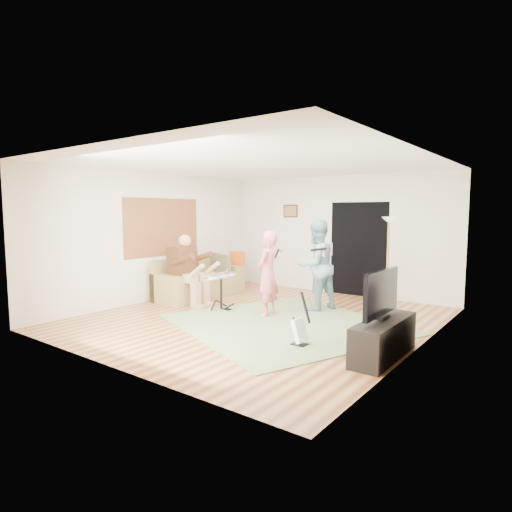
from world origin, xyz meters
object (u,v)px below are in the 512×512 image
Objects in this scene: guitar_spare at (300,330)px; tv_cabinet at (384,339)px; dining_chair at (235,277)px; television at (381,293)px; sofa at (197,284)px; singer at (268,274)px; drum_kit at (221,294)px; guitarist at (316,265)px; torchiere_lamp at (388,246)px.

tv_cabinet is (1.12, 0.23, 0.03)m from guitar_spare.
dining_chair is 5.15m from television.
singer is (2.29, -0.50, 0.49)m from sofa.
drum_kit is at bearing 167.45° from tv_cabinet.
drum_kit is at bearing -32.44° from guitarist.
sofa is at bearing 163.23° from television.
singer is at bearing -50.54° from dining_chair.
torchiere_lamp is at bearing 109.26° from tv_cabinet.
guitar_spare is 1.26m from television.
torchiere_lamp reaches higher than guitarist.
singer is at bearing -12.30° from sofa.
torchiere_lamp is at bearing -6.24° from dining_chair.
guitarist is 1.24× the size of tv_cabinet.
sofa is at bearing 155.66° from guitar_spare.
guitar_spare is (0.91, -2.09, -0.64)m from guitarist.
torchiere_lamp is 1.91× the size of dining_chair.
drum_kit is 0.75× the size of dining_chair.
sofa is 4.04m from guitar_spare.
guitarist is at bearing 113.46° from guitar_spare.
dining_chair reaches higher than guitar_spare.
sofa reaches higher than drum_kit.
sofa is 1.22× the size of guitarist.
tv_cabinet is at bearing -70.74° from torchiere_lamp.
drum_kit is at bearing 156.96° from guitar_spare.
torchiere_lamp is (1.00, 1.07, 0.36)m from guitarist.
dining_chair is 0.89× the size of television.
television is (4.50, -2.46, 0.52)m from dining_chair.
tv_cabinet is at bearing 58.55° from singer.
tv_cabinet is 1.34× the size of television.
dining_chair is 5.17m from tv_cabinet.
torchiere_lamp is at bearing 40.83° from drum_kit.
sofa is at bearing -59.76° from guitarist.
guitar_spare is 0.44× the size of torchiere_lamp.
drum_kit is 0.90× the size of guitar_spare.
television is (0.97, -2.92, -0.37)m from torchiere_lamp.
sofa is 1.37× the size of singer.
sofa is 2.39m from singer.
singer is 1.90m from guitar_spare.
television is at bearing -16.77° from sofa.
torchiere_lamp is (0.10, 3.16, 1.00)m from guitar_spare.
television is (4.74, -1.43, 0.56)m from sofa.
tv_cabinet is at bearing -16.60° from sofa.
torchiere_lamp is (1.49, 1.99, 0.45)m from singer.
guitarist is (0.49, 0.92, 0.10)m from singer.
guitarist is 1.51m from torchiere_lamp.
sofa is at bearing -158.42° from torchiere_lamp.
television is (1.07, 0.23, 0.63)m from guitar_spare.
torchiere_lamp reaches higher than drum_kit.
guitar_spare is (3.68, -1.66, -0.06)m from sofa.
guitarist is 2.81m from tv_cabinet.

